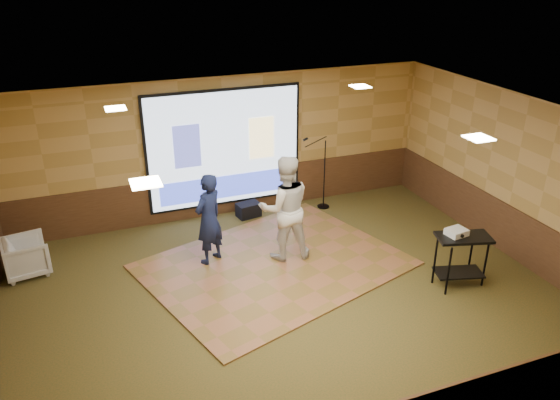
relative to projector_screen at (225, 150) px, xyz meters
name	(u,v)px	position (x,y,z in m)	size (l,w,h in m)	color
ground	(284,297)	(0.00, -3.44, -1.47)	(9.00, 9.00, 0.00)	#343D1B
room_shell	(285,181)	(0.00, -3.44, 0.62)	(9.04, 7.04, 3.02)	tan
wainscot_back	(226,193)	(0.00, 0.04, -1.00)	(9.00, 0.04, 0.95)	#432916
wainscot_right	(504,228)	(4.48, -3.44, -1.00)	(0.04, 7.00, 0.95)	#432916
projector_screen	(225,150)	(0.00, 0.00, 0.00)	(3.32, 0.06, 2.52)	black
downlight_nw	(115,108)	(-2.20, -1.64, 1.50)	(0.32, 0.32, 0.02)	#FFECBF
downlight_ne	(360,86)	(2.20, -1.64, 1.50)	(0.32, 0.32, 0.02)	#FFECBF
downlight_sw	(146,183)	(-2.20, -4.94, 1.50)	(0.32, 0.32, 0.02)	#FFECBF
downlight_se	(479,138)	(2.20, -4.94, 1.50)	(0.32, 0.32, 0.02)	#FFECBF
dance_floor	(275,265)	(0.19, -2.44, -1.46)	(4.40, 3.35, 0.03)	#945A36
player_left	(209,219)	(-0.86, -1.90, -0.59)	(0.62, 0.41, 1.71)	#131B3E
player_right	(285,208)	(0.48, -2.23, -0.45)	(0.97, 0.75, 1.99)	silver
av_table	(462,251)	(2.93, -4.14, -0.82)	(0.89, 0.47, 0.94)	black
projector	(457,232)	(2.84, -4.05, -0.48)	(0.32, 0.27, 0.11)	white
mic_stand	(322,187)	(2.05, -0.45, -0.98)	(0.66, 0.27, 1.69)	black
banquet_chair	(26,256)	(-4.00, -1.11, -1.14)	(0.73, 0.75, 0.68)	gray
duffel_bag	(248,210)	(0.38, -0.31, -1.32)	(0.49, 0.33, 0.30)	black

